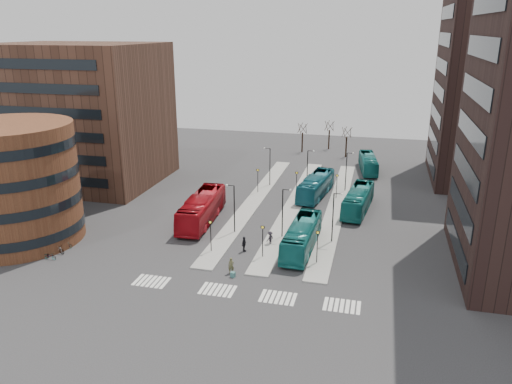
% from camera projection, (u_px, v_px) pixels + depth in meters
% --- Properties ---
extents(ground, '(160.00, 160.00, 0.00)m').
position_uv_depth(ground, '(214.00, 313.00, 44.61)').
color(ground, '#2A2A2C').
rests_on(ground, ground).
extents(island_left, '(2.50, 45.00, 0.15)m').
position_uv_depth(island_left, '(254.00, 201.00, 73.13)').
color(island_left, gray).
rests_on(island_left, ground).
extents(island_mid, '(2.50, 45.00, 0.15)m').
position_uv_depth(island_mid, '(294.00, 204.00, 71.74)').
color(island_mid, gray).
rests_on(island_mid, ground).
extents(island_right, '(2.50, 45.00, 0.15)m').
position_uv_depth(island_right, '(336.00, 208.00, 70.35)').
color(island_right, gray).
rests_on(island_right, ground).
extents(suitcase, '(0.53, 0.47, 0.55)m').
position_uv_depth(suitcase, '(233.00, 275.00, 50.91)').
color(suitcase, '#1B2099').
rests_on(suitcase, ground).
extents(red_bus, '(3.87, 13.41, 3.69)m').
position_uv_depth(red_bus, '(202.00, 208.00, 64.95)').
color(red_bus, '#A60C16').
rests_on(red_bus, ground).
extents(teal_bus_a, '(3.18, 11.83, 3.27)m').
position_uv_depth(teal_bus_a, '(302.00, 236.00, 56.88)').
color(teal_bus_a, '#156B6A').
rests_on(teal_bus_a, ground).
extents(teal_bus_b, '(4.44, 12.16, 3.31)m').
position_uv_depth(teal_bus_b, '(316.00, 186.00, 74.89)').
color(teal_bus_b, '#166171').
rests_on(teal_bus_b, ground).
extents(teal_bus_c, '(4.05, 11.86, 3.24)m').
position_uv_depth(teal_bus_c, '(358.00, 200.00, 68.89)').
color(teal_bus_c, '#156D69').
rests_on(teal_bus_c, ground).
extents(teal_bus_d, '(3.88, 10.86, 2.96)m').
position_uv_depth(teal_bus_d, '(368.00, 163.00, 87.99)').
color(teal_bus_d, '#16716F').
rests_on(teal_bus_d, ground).
extents(traveller, '(0.73, 0.58, 1.73)m').
position_uv_depth(traveller, '(231.00, 266.00, 51.52)').
color(traveller, brown).
rests_on(traveller, ground).
extents(commuter_a, '(1.06, 0.93, 1.84)m').
position_uv_depth(commuter_a, '(201.00, 227.00, 61.34)').
color(commuter_a, black).
rests_on(commuter_a, ground).
extents(commuter_b, '(0.56, 1.11, 1.82)m').
position_uv_depth(commuter_b, '(244.00, 244.00, 56.52)').
color(commuter_b, black).
rests_on(commuter_b, ground).
extents(commuter_c, '(1.05, 1.24, 1.67)m').
position_uv_depth(commuter_c, '(270.00, 238.00, 58.33)').
color(commuter_c, black).
rests_on(commuter_c, ground).
extents(bicycle_near, '(1.58, 0.65, 0.81)m').
position_uv_depth(bicycle_near, '(50.00, 256.00, 54.79)').
color(bicycle_near, gray).
rests_on(bicycle_near, ground).
extents(bicycle_mid, '(1.75, 0.74, 1.02)m').
position_uv_depth(bicycle_mid, '(58.00, 249.00, 56.13)').
color(bicycle_mid, gray).
rests_on(bicycle_mid, ground).
extents(bicycle_far, '(1.61, 1.07, 0.80)m').
position_uv_depth(bicycle_far, '(65.00, 246.00, 57.39)').
color(bicycle_far, gray).
rests_on(bicycle_far, ground).
extents(crosswalk_stripes, '(22.35, 2.40, 0.01)m').
position_uv_depth(crosswalk_stripes, '(245.00, 293.00, 47.88)').
color(crosswalk_stripes, silver).
rests_on(crosswalk_stripes, ground).
extents(round_building, '(15.16, 15.16, 14.00)m').
position_uv_depth(round_building, '(12.00, 183.00, 58.10)').
color(round_building, brown).
rests_on(round_building, ground).
extents(office_block, '(25.00, 20.12, 22.00)m').
position_uv_depth(office_block, '(80.00, 114.00, 80.31)').
color(office_block, '#4A2E22').
rests_on(office_block, ground).
extents(tower_far, '(20.12, 20.00, 30.00)m').
position_uv_depth(tower_far, '(506.00, 89.00, 78.53)').
color(tower_far, black).
rests_on(tower_far, ground).
extents(sign_poles, '(12.45, 22.12, 3.65)m').
position_uv_depth(sign_poles, '(282.00, 205.00, 64.66)').
color(sign_poles, black).
rests_on(sign_poles, ground).
extents(lamp_posts, '(14.04, 20.24, 6.12)m').
position_uv_depth(lamp_posts, '(297.00, 185.00, 68.65)').
color(lamp_posts, black).
rests_on(lamp_posts, ground).
extents(bare_trees, '(10.97, 8.14, 5.90)m').
position_uv_depth(bare_trees, '(326.00, 139.00, 100.83)').
color(bare_trees, black).
rests_on(bare_trees, ground).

